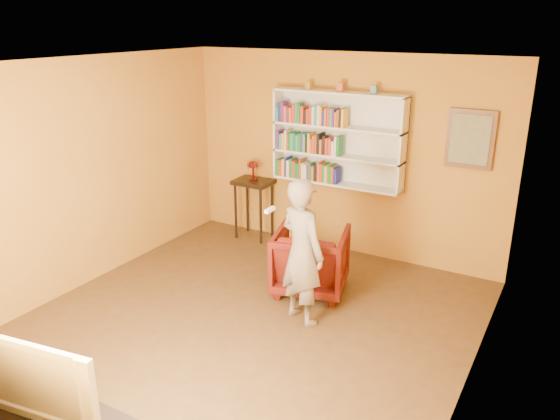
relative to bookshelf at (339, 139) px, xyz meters
The scene contains 15 objects.
room_shell 2.48m from the bookshelf, 90.00° to the right, with size 5.30×5.80×2.88m.
bookshelf is the anchor object (origin of this frame).
books_row_lower 0.62m from the bookshelf, 165.27° to the right, with size 0.92×0.19×0.27m.
books_row_middle 0.41m from the bookshelf, 164.74° to the right, with size 0.94×0.19×0.27m.
books_row_upper 0.48m from the bookshelf, 163.93° to the right, with size 0.99×0.19×0.27m.
ornament_left 0.80m from the bookshelf, behind, with size 0.07×0.07×0.10m, color olive.
ornament_centre 0.68m from the bookshelf, 71.20° to the right, with size 0.08×0.08×0.11m, color #A05135.
ornament_right 0.82m from the bookshelf, ahead, with size 0.07×0.07×0.10m, color slate.
framed_painting 1.66m from the bookshelf, ahead, with size 0.55×0.05×0.70m.
console_table 1.53m from the bookshelf, behind, with size 0.54×0.41×0.88m.
ruby_lustre 1.36m from the bookshelf, behind, with size 0.18×0.17×0.28m.
armchair 1.75m from the bookshelf, 79.33° to the right, with size 0.83×0.85×0.77m, color #450704.
person 2.13m from the bookshelf, 76.42° to the right, with size 0.58×0.38×1.59m, color #736554.
game_remote 2.25m from the bookshelf, 83.45° to the right, with size 0.04×0.15×0.04m, color white.
television 4.72m from the bookshelf, 90.70° to the right, with size 1.03×0.13×0.59m, color black.
Camera 1 is at (2.85, -4.13, 3.09)m, focal length 35.00 mm.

